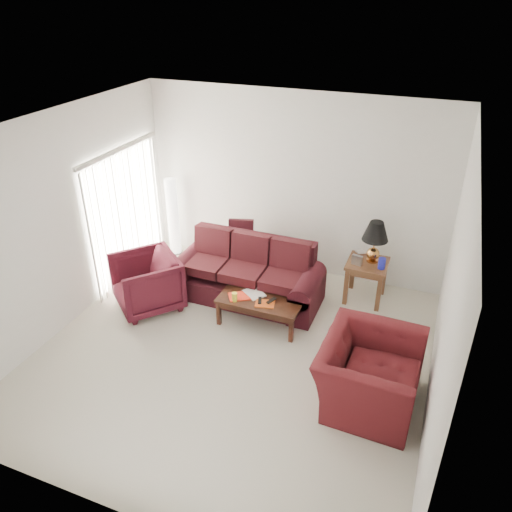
{
  "coord_description": "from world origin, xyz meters",
  "views": [
    {
      "loc": [
        2.21,
        -4.77,
        4.39
      ],
      "look_at": [
        0.0,
        0.85,
        1.05
      ],
      "focal_mm": 35.0,
      "sensor_mm": 36.0,
      "label": 1
    }
  ],
  "objects_px": {
    "sofa": "(246,272)",
    "end_table": "(365,281)",
    "coffee_table": "(260,311)",
    "floor_lamp": "(173,217)",
    "armchair_left": "(147,283)",
    "armchair_right": "(369,374)"
  },
  "relations": [
    {
      "from": "end_table",
      "to": "coffee_table",
      "type": "bearing_deg",
      "value": -137.37
    },
    {
      "from": "armchair_left",
      "to": "floor_lamp",
      "type": "bearing_deg",
      "value": 146.47
    },
    {
      "from": "sofa",
      "to": "armchair_left",
      "type": "height_order",
      "value": "sofa"
    },
    {
      "from": "coffee_table",
      "to": "armchair_left",
      "type": "bearing_deg",
      "value": -154.49
    },
    {
      "from": "coffee_table",
      "to": "end_table",
      "type": "bearing_deg",
      "value": 60.71
    },
    {
      "from": "sofa",
      "to": "armchair_left",
      "type": "distance_m",
      "value": 1.5
    },
    {
      "from": "floor_lamp",
      "to": "armchair_right",
      "type": "bearing_deg",
      "value": -31.43
    },
    {
      "from": "coffee_table",
      "to": "sofa",
      "type": "bearing_deg",
      "value": 148.35
    },
    {
      "from": "floor_lamp",
      "to": "coffee_table",
      "type": "relative_size",
      "value": 1.21
    },
    {
      "from": "armchair_left",
      "to": "armchair_right",
      "type": "xyz_separation_m",
      "value": [
        3.46,
        -0.75,
        -0.01
      ]
    },
    {
      "from": "sofa",
      "to": "armchair_right",
      "type": "relative_size",
      "value": 1.84
    },
    {
      "from": "armchair_right",
      "to": "coffee_table",
      "type": "xyz_separation_m",
      "value": [
        -1.72,
        0.97,
        -0.2
      ]
    },
    {
      "from": "armchair_left",
      "to": "sofa",
      "type": "bearing_deg",
      "value": 70.69
    },
    {
      "from": "sofa",
      "to": "coffee_table",
      "type": "height_order",
      "value": "sofa"
    },
    {
      "from": "sofa",
      "to": "end_table",
      "type": "height_order",
      "value": "sofa"
    },
    {
      "from": "sofa",
      "to": "coffee_table",
      "type": "distance_m",
      "value": 0.74
    },
    {
      "from": "end_table",
      "to": "armchair_right",
      "type": "distance_m",
      "value": 2.2
    },
    {
      "from": "end_table",
      "to": "sofa",
      "type": "bearing_deg",
      "value": -159.29
    },
    {
      "from": "floor_lamp",
      "to": "armchair_left",
      "type": "relative_size",
      "value": 1.56
    },
    {
      "from": "end_table",
      "to": "armchair_left",
      "type": "bearing_deg",
      "value": -155.04
    },
    {
      "from": "sofa",
      "to": "floor_lamp",
      "type": "xyz_separation_m",
      "value": [
        -1.77,
        0.91,
        0.25
      ]
    },
    {
      "from": "floor_lamp",
      "to": "armchair_right",
      "type": "distance_m",
      "value": 4.63
    }
  ]
}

